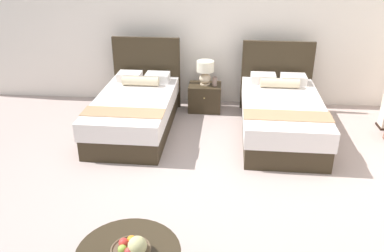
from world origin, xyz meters
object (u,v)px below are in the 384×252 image
Objects in this scene: bed_near_window at (136,110)px; table_lamp at (205,70)px; nightstand at (205,97)px; vase at (215,81)px; bed_near_corner at (281,114)px; fruit_bowl at (132,250)px.

table_lamp is (1.05, 0.88, 0.40)m from bed_near_window.
vase reaches higher than nightstand.
vase is (1.21, 0.82, 0.23)m from bed_near_window.
table_lamp reaches higher than vase.
bed_near_corner is at bearing -0.09° from bed_near_window.
fruit_bowl is at bearing -78.27° from bed_near_window.
bed_near_window is at bearing -140.47° from nightstand.
bed_near_window is at bearing 101.73° from fruit_bowl.
bed_near_window is 6.65× the size of fruit_bowl.
table_lamp reaches higher than fruit_bowl.
bed_near_window is 3.37m from fruit_bowl.
bed_near_window reaches higher than vase.
bed_near_window is 3.87× the size of nightstand.
table_lamp is 1.28× the size of fruit_bowl.
bed_near_corner is 1.55m from table_lamp.
table_lamp is at bearing 40.17° from bed_near_window.
nightstand is 4.19m from fruit_bowl.
bed_near_corner is 6.85× the size of fruit_bowl.
bed_near_window is 1.48m from vase.
bed_near_window is at bearing -139.83° from table_lamp.
fruit_bowl is at bearing -94.97° from nightstand.
nightstand is 0.36m from vase.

